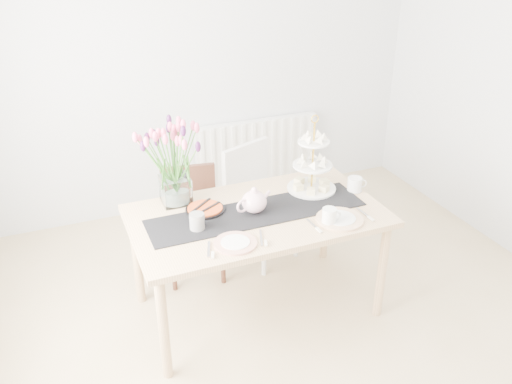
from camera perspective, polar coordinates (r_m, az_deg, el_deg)
name	(u,v)px	position (r m, az deg, el deg)	size (l,w,h in m)	color
room_shell	(330,165)	(2.80, 7.83, 2.88)	(4.50, 4.50, 4.50)	tan
radiator	(257,150)	(5.14, 0.09, 4.41)	(1.20, 0.08, 0.60)	white
dining_table	(257,224)	(3.48, 0.13, -3.34)	(1.60, 0.90, 0.75)	tan
chair_brown	(192,214)	(4.03, -6.80, -2.29)	(0.46, 0.46, 0.81)	#3C1D15
chair_white	(256,194)	(4.16, 0.04, -0.19)	(0.58, 0.58, 0.90)	white
table_runner	(257,213)	(3.44, 0.13, -2.18)	(1.40, 0.35, 0.01)	black
tulip_vase	(173,151)	(3.45, -8.77, 4.28)	(0.66, 0.66, 0.57)	silver
cake_stand	(312,172)	(3.68, 5.93, 2.14)	(0.33, 0.33, 0.49)	gold
teapot	(254,202)	(3.41, -0.19, -1.03)	(0.26, 0.21, 0.17)	white
cream_jug	(355,184)	(3.75, 10.34, 0.80)	(0.10, 0.10, 0.10)	white
tart_tin	(205,210)	(3.47, -5.38, -1.85)	(0.25, 0.25, 0.03)	black
mug_grey	(197,222)	(3.26, -6.23, -3.14)	(0.09, 0.09, 0.11)	gray
mug_white	(329,216)	(3.33, 7.71, -2.57)	(0.09, 0.09, 0.11)	white
plate_left	(235,243)	(3.13, -2.19, -5.41)	(0.25, 0.25, 0.01)	silver
plate_right	(340,219)	(3.40, 8.79, -2.84)	(0.29, 0.29, 0.02)	white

